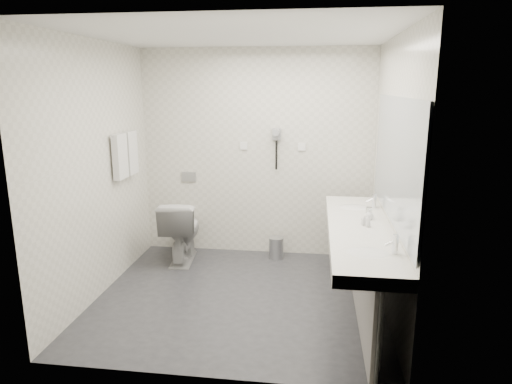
# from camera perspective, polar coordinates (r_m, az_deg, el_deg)

# --- Properties ---
(floor) EXTENTS (2.80, 2.80, 0.00)m
(floor) POSITION_cam_1_polar(r_m,az_deg,el_deg) (4.66, -2.13, -13.04)
(floor) COLOR #2B2C31
(floor) RESTS_ON ground
(ceiling) EXTENTS (2.80, 2.80, 0.00)m
(ceiling) POSITION_cam_1_polar(r_m,az_deg,el_deg) (4.20, -2.44, 19.21)
(ceiling) COLOR silver
(ceiling) RESTS_ON wall_back
(wall_back) EXTENTS (2.80, 0.00, 2.80)m
(wall_back) POSITION_cam_1_polar(r_m,az_deg,el_deg) (5.52, 0.03, 4.80)
(wall_back) COLOR silver
(wall_back) RESTS_ON floor
(wall_front) EXTENTS (2.80, 0.00, 2.80)m
(wall_front) POSITION_cam_1_polar(r_m,az_deg,el_deg) (3.02, -6.47, -2.51)
(wall_front) COLOR silver
(wall_front) RESTS_ON floor
(wall_left) EXTENTS (0.00, 2.60, 2.60)m
(wall_left) POSITION_cam_1_polar(r_m,az_deg,el_deg) (4.70, -19.36, 2.53)
(wall_left) COLOR silver
(wall_left) RESTS_ON floor
(wall_right) EXTENTS (0.00, 2.60, 2.60)m
(wall_right) POSITION_cam_1_polar(r_m,az_deg,el_deg) (4.25, 16.68, 1.65)
(wall_right) COLOR silver
(wall_right) RESTS_ON floor
(vanity_counter) EXTENTS (0.55, 2.20, 0.10)m
(vanity_counter) POSITION_cam_1_polar(r_m,az_deg,el_deg) (4.13, 12.91, -4.89)
(vanity_counter) COLOR white
(vanity_counter) RESTS_ON floor
(vanity_panel) EXTENTS (0.03, 2.15, 0.75)m
(vanity_panel) POSITION_cam_1_polar(r_m,az_deg,el_deg) (4.29, 12.95, -10.31)
(vanity_panel) COLOR gray
(vanity_panel) RESTS_ON floor
(vanity_post_near) EXTENTS (0.06, 0.06, 0.75)m
(vanity_post_near) POSITION_cam_1_polar(r_m,az_deg,el_deg) (3.37, 15.11, -17.37)
(vanity_post_near) COLOR silver
(vanity_post_near) RESTS_ON floor
(vanity_post_far) EXTENTS (0.06, 0.06, 0.75)m
(vanity_post_far) POSITION_cam_1_polar(r_m,az_deg,el_deg) (5.26, 12.28, -5.79)
(vanity_post_far) COLOR silver
(vanity_post_far) RESTS_ON floor
(mirror) EXTENTS (0.02, 2.20, 1.05)m
(mirror) POSITION_cam_1_polar(r_m,az_deg,el_deg) (4.02, 17.09, 3.88)
(mirror) COLOR #B2BCC6
(mirror) RESTS_ON wall_right
(basin_near) EXTENTS (0.40, 0.31, 0.05)m
(basin_near) POSITION_cam_1_polar(r_m,az_deg,el_deg) (3.51, 13.87, -7.64)
(basin_near) COLOR white
(basin_near) RESTS_ON vanity_counter
(basin_far) EXTENTS (0.40, 0.31, 0.05)m
(basin_far) POSITION_cam_1_polar(r_m,az_deg,el_deg) (4.75, 12.25, -2.06)
(basin_far) COLOR white
(basin_far) RESTS_ON vanity_counter
(faucet_near) EXTENTS (0.04, 0.04, 0.15)m
(faucet_near) POSITION_cam_1_polar(r_m,az_deg,el_deg) (3.51, 17.14, -6.30)
(faucet_near) COLOR silver
(faucet_near) RESTS_ON vanity_counter
(faucet_far) EXTENTS (0.04, 0.04, 0.15)m
(faucet_far) POSITION_cam_1_polar(r_m,az_deg,el_deg) (4.74, 14.65, -1.07)
(faucet_far) COLOR silver
(faucet_far) RESTS_ON vanity_counter
(soap_bottle_a) EXTENTS (0.05, 0.05, 0.09)m
(soap_bottle_a) POSITION_cam_1_polar(r_m,az_deg,el_deg) (4.15, 13.45, -3.47)
(soap_bottle_a) COLOR beige
(soap_bottle_a) RESTS_ON vanity_counter
(soap_bottle_b) EXTENTS (0.10, 0.10, 0.10)m
(soap_bottle_b) POSITION_cam_1_polar(r_m,az_deg,el_deg) (4.34, 14.11, -2.76)
(soap_bottle_b) COLOR beige
(soap_bottle_b) RESTS_ON vanity_counter
(soap_bottle_c) EXTENTS (0.05, 0.05, 0.12)m
(soap_bottle_c) POSITION_cam_1_polar(r_m,az_deg,el_deg) (4.10, 13.95, -3.51)
(soap_bottle_c) COLOR beige
(soap_bottle_c) RESTS_ON vanity_counter
(glass_left) EXTENTS (0.07, 0.07, 0.11)m
(glass_left) POSITION_cam_1_polar(r_m,az_deg,el_deg) (4.37, 14.03, -2.56)
(glass_left) COLOR silver
(glass_left) RESTS_ON vanity_counter
(toilet) EXTENTS (0.49, 0.78, 0.76)m
(toilet) POSITION_cam_1_polar(r_m,az_deg,el_deg) (5.50, -9.38, -4.78)
(toilet) COLOR white
(toilet) RESTS_ON floor
(flush_plate) EXTENTS (0.18, 0.02, 0.12)m
(flush_plate) POSITION_cam_1_polar(r_m,az_deg,el_deg) (5.73, -8.45, 1.92)
(flush_plate) COLOR #B2B5BA
(flush_plate) RESTS_ON wall_back
(pedal_bin) EXTENTS (0.23, 0.23, 0.25)m
(pedal_bin) POSITION_cam_1_polar(r_m,az_deg,el_deg) (5.57, 2.56, -7.10)
(pedal_bin) COLOR #B2B5BA
(pedal_bin) RESTS_ON floor
(bin_lid) EXTENTS (0.18, 0.18, 0.02)m
(bin_lid) POSITION_cam_1_polar(r_m,az_deg,el_deg) (5.53, 2.58, -5.82)
(bin_lid) COLOR #B2B5BA
(bin_lid) RESTS_ON pedal_bin
(towel_rail) EXTENTS (0.02, 0.62, 0.02)m
(towel_rail) POSITION_cam_1_polar(r_m,az_deg,el_deg) (5.13, -16.37, 6.98)
(towel_rail) COLOR silver
(towel_rail) RESTS_ON wall_left
(towel_near) EXTENTS (0.07, 0.24, 0.48)m
(towel_near) POSITION_cam_1_polar(r_m,az_deg,el_deg) (5.02, -16.74, 4.30)
(towel_near) COLOR silver
(towel_near) RESTS_ON towel_rail
(towel_far) EXTENTS (0.07, 0.24, 0.48)m
(towel_far) POSITION_cam_1_polar(r_m,az_deg,el_deg) (5.28, -15.51, 4.79)
(towel_far) COLOR silver
(towel_far) RESTS_ON towel_rail
(dryer_cradle) EXTENTS (0.10, 0.04, 0.14)m
(dryer_cradle) POSITION_cam_1_polar(r_m,az_deg,el_deg) (5.43, 2.62, 7.30)
(dryer_cradle) COLOR gray
(dryer_cradle) RESTS_ON wall_back
(dryer_barrel) EXTENTS (0.08, 0.14, 0.08)m
(dryer_barrel) POSITION_cam_1_polar(r_m,az_deg,el_deg) (5.36, 2.56, 7.54)
(dryer_barrel) COLOR gray
(dryer_barrel) RESTS_ON dryer_cradle
(dryer_cord) EXTENTS (0.02, 0.02, 0.35)m
(dryer_cord) POSITION_cam_1_polar(r_m,az_deg,el_deg) (5.45, 2.58, 4.67)
(dryer_cord) COLOR black
(dryer_cord) RESTS_ON dryer_cradle
(switch_plate_a) EXTENTS (0.09, 0.02, 0.09)m
(switch_plate_a) POSITION_cam_1_polar(r_m,az_deg,el_deg) (5.52, -1.54, 5.83)
(switch_plate_a) COLOR white
(switch_plate_a) RESTS_ON wall_back
(switch_plate_b) EXTENTS (0.09, 0.02, 0.09)m
(switch_plate_b) POSITION_cam_1_polar(r_m,az_deg,el_deg) (5.45, 5.78, 5.68)
(switch_plate_b) COLOR white
(switch_plate_b) RESTS_ON wall_back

